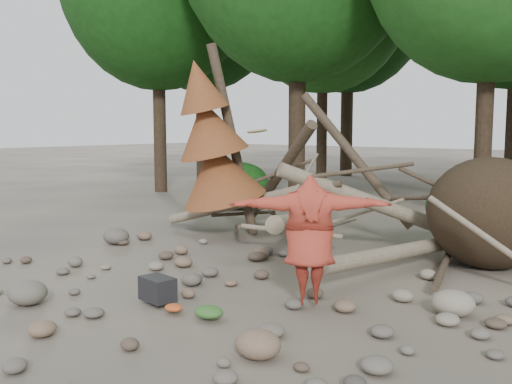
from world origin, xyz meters
The scene contains 13 objects.
ground centered at (0.00, 0.00, 0.00)m, with size 120.00×120.00×0.00m, color #514C44.
deadfall_pile centered at (2.02, 4.24, 0.95)m, with size 8.55×5.24×3.30m.
dead_conifer centered at (-3.12, 3.37, 2.11)m, with size 2.06×2.16×4.35m.
bush_left centered at (-5.50, 7.20, 0.72)m, with size 1.80×1.80×1.44m, color #164813.
bush_mid centered at (0.80, 7.80, 0.56)m, with size 1.40×1.40×1.12m, color #1E5C1A.
frisbee_thrower centered at (1.33, 0.43, 0.97)m, with size 2.24×1.77×2.40m.
backpack centered at (-0.45, -0.74, 0.17)m, with size 0.50×0.33×0.33m, color black.
cloth_green centered at (0.61, -0.82, 0.08)m, with size 0.40×0.34×0.15m, color #346628.
cloth_orange centered at (0.06, -0.92, 0.05)m, with size 0.26×0.22×0.10m, color #C14E21.
boulder_front_left centered at (-1.89, -1.89, 0.18)m, with size 0.59×0.53×0.35m, color #686357.
boulder_front_right centered at (1.83, -1.36, 0.16)m, with size 0.52×0.47×0.31m, color #7F634F.
boulder_mid_right centered at (3.01, 1.34, 0.17)m, with size 0.58×0.52×0.35m, color gray.
boulder_mid_left centered at (-4.28, 1.55, 0.18)m, with size 0.59×0.53×0.35m, color #625B52.
Camera 1 is at (5.47, -6.05, 2.50)m, focal length 40.00 mm.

